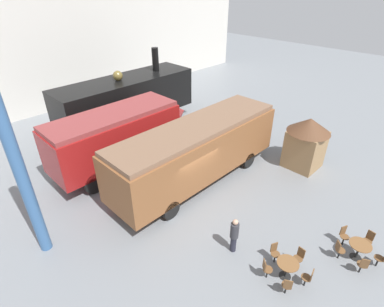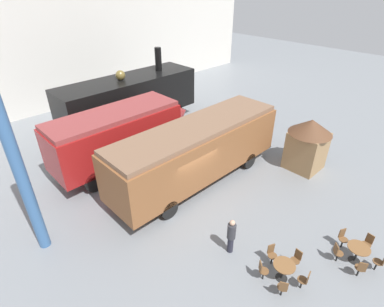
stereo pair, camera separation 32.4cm
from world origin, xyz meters
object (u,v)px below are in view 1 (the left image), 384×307
(cafe_table_mid, at_px, (359,247))
(cafe_table_near, at_px, (287,266))
(visitor_person, at_px, (234,234))
(streamlined_locomotive, at_px, (125,132))
(cafe_chair_0, at_px, (275,251))
(ticket_kiosk, at_px, (306,140))
(passenger_coach_wooden, at_px, (197,149))
(steam_locomotive, at_px, (127,98))

(cafe_table_mid, bearing_deg, cafe_table_near, 150.69)
(cafe_table_near, xyz_separation_m, visitor_person, (-0.39, 2.14, 0.33))
(streamlined_locomotive, relative_size, cafe_table_mid, 10.83)
(cafe_table_near, relative_size, cafe_chair_0, 0.92)
(cafe_chair_0, distance_m, ticket_kiosk, 7.60)
(streamlined_locomotive, xyz_separation_m, passenger_coach_wooden, (1.62, -4.08, -0.11))
(passenger_coach_wooden, bearing_deg, cafe_table_mid, -85.51)
(passenger_coach_wooden, xyz_separation_m, cafe_chair_0, (-1.79, -5.89, -1.41))
(cafe_table_near, height_order, cafe_table_mid, cafe_table_near)
(steam_locomotive, distance_m, visitor_person, 13.04)
(passenger_coach_wooden, distance_m, visitor_person, 5.21)
(cafe_chair_0, xyz_separation_m, visitor_person, (-0.71, 1.44, 0.38))
(steam_locomotive, bearing_deg, cafe_table_near, -102.98)
(cafe_chair_0, relative_size, ticket_kiosk, 0.29)
(streamlined_locomotive, relative_size, cafe_table_near, 11.19)
(cafe_table_mid, xyz_separation_m, ticket_kiosk, (4.65, 4.74, 1.11))
(passenger_coach_wooden, relative_size, cafe_chair_0, 11.44)
(cafe_table_mid, distance_m, ticket_kiosk, 6.73)
(steam_locomotive, bearing_deg, streamlined_locomotive, -126.47)
(streamlined_locomotive, relative_size, ticket_kiosk, 2.97)
(steam_locomotive, height_order, cafe_table_near, steam_locomotive)
(steam_locomotive, distance_m, passenger_coach_wooden, 8.07)
(cafe_table_mid, xyz_separation_m, cafe_chair_0, (-2.43, 2.25, -0.06))
(steam_locomotive, relative_size, cafe_table_mid, 11.98)
(cafe_table_mid, height_order, ticket_kiosk, ticket_kiosk)
(streamlined_locomotive, bearing_deg, ticket_kiosk, -47.26)
(cafe_table_near, bearing_deg, steam_locomotive, 77.02)
(cafe_table_near, xyz_separation_m, ticket_kiosk, (7.39, 3.20, 1.11))
(streamlined_locomotive, xyz_separation_m, cafe_table_near, (-0.48, -10.68, -1.46))
(cafe_chair_0, distance_m, visitor_person, 1.65)
(cafe_table_near, height_order, ticket_kiosk, ticket_kiosk)
(cafe_table_mid, bearing_deg, visitor_person, 130.41)
(cafe_table_near, height_order, visitor_person, visitor_person)
(cafe_chair_0, bearing_deg, cafe_table_near, -0.00)
(passenger_coach_wooden, xyz_separation_m, cafe_table_near, (-2.11, -6.59, -1.35))
(steam_locomotive, xyz_separation_m, streamlined_locomotive, (-2.87, -3.88, -0.23))
(steam_locomotive, relative_size, passenger_coach_wooden, 0.99)
(streamlined_locomotive, bearing_deg, visitor_person, -95.86)
(streamlined_locomotive, bearing_deg, cafe_table_near, -92.60)
(streamlined_locomotive, xyz_separation_m, visitor_person, (-0.88, -8.54, -1.13))
(streamlined_locomotive, distance_m, visitor_person, 8.65)
(streamlined_locomotive, xyz_separation_m, cafe_chair_0, (-0.17, -9.97, -1.51))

